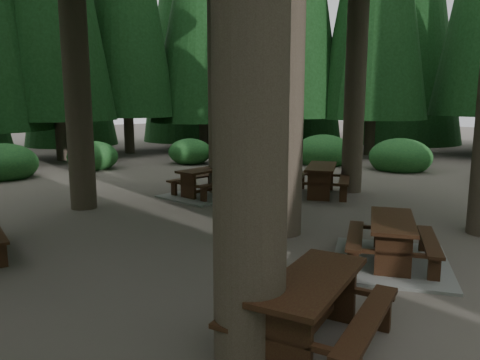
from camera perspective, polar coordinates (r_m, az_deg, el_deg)
ground at (r=9.16m, az=2.24°, el=-7.61°), size 80.00×80.00×0.00m
picnic_table_a at (r=8.34m, az=17.94°, el=-7.99°), size 2.95×2.85×0.77m
picnic_table_c at (r=13.37m, az=-3.99°, el=-0.81°), size 2.57×2.23×0.79m
picnic_table_d at (r=17.13m, az=1.94°, el=2.29°), size 1.94×1.71×0.72m
picnic_table_e at (r=5.43m, az=8.73°, el=-14.35°), size 2.30×2.10×0.81m
picnic_table_f at (r=13.62m, az=9.86°, el=0.54°), size 2.53×2.45×0.86m
shrub_ring at (r=10.04m, az=2.41°, el=-3.65°), size 23.86×24.64×1.49m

